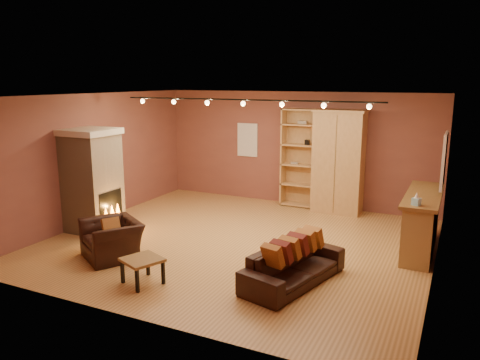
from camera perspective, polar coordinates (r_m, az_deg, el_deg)
The scene contains 16 objects.
floor at distance 9.14m, azimuth -0.18°, elevation -7.58°, with size 7.00×7.00×0.00m, color #A06F38.
ceiling at distance 8.61m, azimuth -0.19°, elevation 10.25°, with size 7.00×7.00×0.00m, color brown.
back_wall at distance 11.74m, azimuth 6.75°, elevation 3.81°, with size 7.00×0.02×2.80m, color brown.
left_wall at distance 10.74m, azimuth -17.27°, elevation 2.57°, with size 0.02×6.50×2.80m, color brown.
right_wall at distance 7.93m, azimuth 23.24°, elevation -1.14°, with size 0.02×6.50×2.80m, color brown.
fireplace at distance 10.06m, azimuth -17.53°, elevation -0.04°, with size 1.01×0.98×2.12m.
back_window at distance 12.17m, azimuth 0.93°, elevation 4.91°, with size 0.56×0.04×0.86m, color silver.
bookcase at distance 11.57m, azimuth 7.61°, elevation 2.78°, with size 0.98×0.38×2.40m.
armoire at distance 11.15m, azimuth 11.91°, elevation 2.23°, with size 1.19×0.68×2.42m.
bar_counter at distance 9.20m, azimuth 21.26°, elevation -4.75°, with size 0.60×2.24×1.07m.
tissue_box at distance 8.17m, azimuth 20.71°, elevation -2.28°, with size 0.17×0.17×0.23m.
right_window at distance 9.26m, azimuth 23.61°, elevation 2.21°, with size 0.05×0.90×1.00m, color silver.
loveseat at distance 7.32m, azimuth 6.58°, elevation -9.52°, with size 1.02×1.99×0.78m.
armchair at distance 8.56m, azimuth -15.38°, elevation -6.25°, with size 1.21×1.10×0.89m.
coffee_table at distance 7.42m, azimuth -11.82°, elevation -9.77°, with size 0.70×0.70×0.41m.
track_rail at distance 8.79m, azimuth 0.38°, elevation 9.53°, with size 5.20×0.09×0.13m.
Camera 1 is at (3.74, -7.74, 3.09)m, focal length 35.00 mm.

